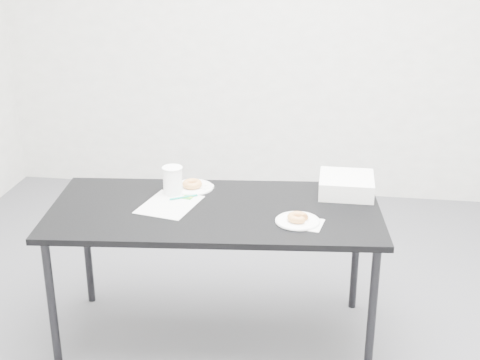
# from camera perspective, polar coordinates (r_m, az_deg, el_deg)

# --- Properties ---
(floor) EXTENTS (4.00, 4.00, 0.00)m
(floor) POSITION_cam_1_polar(r_m,az_deg,el_deg) (3.64, -2.11, -12.70)
(floor) COLOR #505055
(floor) RESTS_ON ground
(wall_back) EXTENTS (4.00, 0.02, 2.70)m
(wall_back) POSITION_cam_1_polar(r_m,az_deg,el_deg) (5.04, 1.89, 13.52)
(wall_back) COLOR white
(wall_back) RESTS_ON floor
(table) EXTENTS (1.67, 0.91, 0.73)m
(table) POSITION_cam_1_polar(r_m,az_deg,el_deg) (3.27, -2.16, -3.31)
(table) COLOR black
(table) RESTS_ON floor
(scorecard) EXTENTS (0.31, 0.36, 0.00)m
(scorecard) POSITION_cam_1_polar(r_m,az_deg,el_deg) (3.30, -6.03, -2.09)
(scorecard) COLOR silver
(scorecard) RESTS_ON table
(logo_patch) EXTENTS (0.06, 0.06, 0.00)m
(logo_patch) POSITION_cam_1_polar(r_m,az_deg,el_deg) (3.37, -4.47, -1.47)
(logo_patch) COLOR green
(logo_patch) RESTS_ON scorecard
(pen) EXTENTS (0.13, 0.08, 0.01)m
(pen) POSITION_cam_1_polar(r_m,az_deg,el_deg) (3.36, -4.83, -1.47)
(pen) COLOR #0D917C
(pen) RESTS_ON scorecard
(napkin) EXTENTS (0.17, 0.17, 0.00)m
(napkin) POSITION_cam_1_polar(r_m,az_deg,el_deg) (3.09, 5.69, -3.75)
(napkin) COLOR silver
(napkin) RESTS_ON table
(plate_near) EXTENTS (0.21, 0.21, 0.01)m
(plate_near) POSITION_cam_1_polar(r_m,az_deg,el_deg) (3.11, 4.94, -3.51)
(plate_near) COLOR white
(plate_near) RESTS_ON napkin
(donut_near) EXTENTS (0.12, 0.12, 0.03)m
(donut_near) POSITION_cam_1_polar(r_m,az_deg,el_deg) (3.10, 4.95, -3.19)
(donut_near) COLOR #CC8440
(donut_near) RESTS_ON plate_near
(plate_far) EXTENTS (0.22, 0.22, 0.01)m
(plate_far) POSITION_cam_1_polar(r_m,az_deg,el_deg) (3.49, -4.09, -0.64)
(plate_far) COLOR white
(plate_far) RESTS_ON table
(donut_far) EXTENTS (0.13, 0.13, 0.03)m
(donut_far) POSITION_cam_1_polar(r_m,az_deg,el_deg) (3.49, -4.10, -0.33)
(donut_far) COLOR #CC8440
(donut_far) RESTS_ON plate_far
(coffee_cup) EXTENTS (0.10, 0.10, 0.15)m
(coffee_cup) POSITION_cam_1_polar(r_m,az_deg,el_deg) (3.40, -5.77, -0.03)
(coffee_cup) COLOR white
(coffee_cup) RESTS_ON table
(cup_lid) EXTENTS (0.08, 0.08, 0.01)m
(cup_lid) POSITION_cam_1_polar(r_m,az_deg,el_deg) (3.49, -2.90, -0.58)
(cup_lid) COLOR white
(cup_lid) RESTS_ON table
(bakery_box) EXTENTS (0.27, 0.27, 0.09)m
(bakery_box) POSITION_cam_1_polar(r_m,az_deg,el_deg) (3.45, 9.06, -0.42)
(bakery_box) COLOR white
(bakery_box) RESTS_ON table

